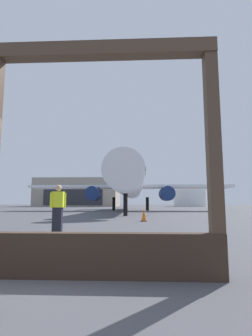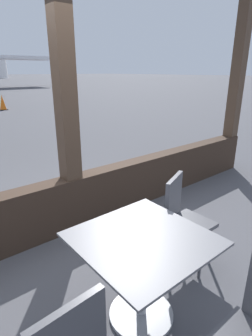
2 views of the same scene
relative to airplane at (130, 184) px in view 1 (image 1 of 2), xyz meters
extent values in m
plane|color=#4C4C51|center=(-1.29, 9.03, -3.58)|extent=(220.00, 220.00, 0.00)
cube|color=#4C3828|center=(2.26, -30.97, -1.83)|extent=(0.20, 0.20, 3.51)
cylinder|color=silver|center=(0.00, 1.08, 0.02)|extent=(3.44, 29.15, 3.44)
cone|color=silver|center=(0.00, -14.80, 0.02)|extent=(3.26, 2.60, 3.26)
cylinder|color=black|center=(0.00, -12.90, 0.17)|extent=(3.51, 0.90, 3.51)
cube|color=silver|center=(-7.29, 1.58, -0.28)|extent=(12.85, 4.20, 0.36)
cube|color=silver|center=(7.29, 1.58, -0.28)|extent=(12.85, 4.20, 0.36)
cylinder|color=navy|center=(-4.92, 0.18, -1.28)|extent=(1.90, 3.20, 1.90)
cylinder|color=navy|center=(4.92, 0.18, -1.28)|extent=(1.90, 3.20, 1.90)
cube|color=navy|center=(0.00, 14.16, 4.14)|extent=(0.36, 4.40, 5.20)
cylinder|color=black|center=(0.00, -12.60, -2.64)|extent=(0.36, 0.36, 1.88)
cylinder|color=black|center=(-2.40, 2.58, -2.64)|extent=(0.44, 0.44, 1.88)
cylinder|color=black|center=(2.40, 2.58, -2.64)|extent=(0.44, 0.44, 1.88)
cube|color=black|center=(-1.72, -25.94, -3.11)|extent=(0.32, 0.20, 0.95)
cube|color=yellow|center=(-1.72, -25.94, -2.36)|extent=(0.40, 0.22, 0.55)
sphere|color=tan|center=(-1.72, -25.94, -1.95)|extent=(0.22, 0.22, 0.22)
cylinder|color=yellow|center=(-1.92, -26.07, -2.38)|extent=(0.09, 0.09, 0.52)
cylinder|color=yellow|center=(-1.52, -25.80, -2.38)|extent=(0.09, 0.09, 0.52)
cone|color=orange|center=(1.42, -18.98, -3.21)|extent=(0.32, 0.32, 0.74)
cube|color=black|center=(1.42, -18.98, -3.57)|extent=(0.36, 0.36, 0.03)
cube|color=#9E9384|center=(-17.20, 46.56, 0.55)|extent=(23.96, 17.73, 8.26)
cube|color=#2D2D33|center=(-17.20, 37.64, -0.69)|extent=(16.77, 0.10, 4.96)
cylinder|color=white|center=(16.85, 45.32, -1.11)|extent=(9.80, 9.80, 4.94)
camera|label=1|loc=(1.08, -34.99, -2.47)|focal=27.88mm
camera|label=2|loc=(-2.74, -33.77, -1.70)|focal=29.24mm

